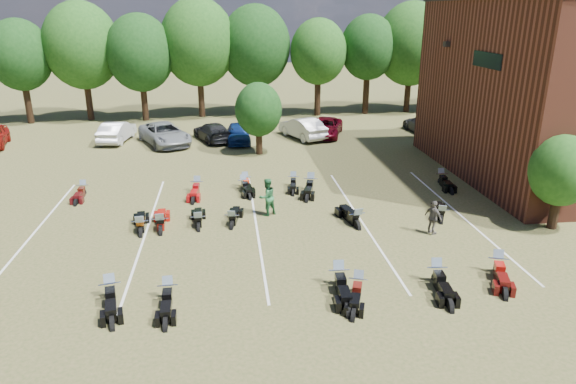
{
  "coord_description": "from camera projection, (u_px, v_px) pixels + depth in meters",
  "views": [
    {
      "loc": [
        -4.18,
        -19.09,
        9.49
      ],
      "look_at": [
        -1.38,
        4.0,
        1.2
      ],
      "focal_mm": 32.0,
      "sensor_mm": 36.0,
      "label": 1
    }
  ],
  "objects": [
    {
      "name": "motorcycle_15",
      "position": [
        198.0,
        192.0,
        28.21
      ],
      "size": [
        0.93,
        2.34,
        1.27
      ],
      "primitive_type": null,
      "rotation": [
        0.0,
        0.0,
        -0.09
      ],
      "color": "#980B0E",
      "rests_on": "ground"
    },
    {
      "name": "motorcycle_6",
      "position": [
        496.0,
        274.0,
        19.52
      ],
      "size": [
        1.49,
        2.5,
        1.33
      ],
      "primitive_type": null,
      "rotation": [
        0.0,
        0.0,
        -0.33
      ],
      "color": "#480B0A",
      "rests_on": "ground"
    },
    {
      "name": "motorcycle_18",
      "position": [
        293.0,
        186.0,
        29.23
      ],
      "size": [
        0.94,
        2.14,
        1.15
      ],
      "primitive_type": null,
      "rotation": [
        0.0,
        0.0,
        -0.14
      ],
      "color": "black",
      "rests_on": "ground"
    },
    {
      "name": "motorcycle_17",
      "position": [
        246.0,
        187.0,
        29.05
      ],
      "size": [
        0.9,
        2.24,
        1.21
      ],
      "primitive_type": null,
      "rotation": [
        0.0,
        0.0,
        0.1
      ],
      "color": "black",
      "rests_on": "ground"
    },
    {
      "name": "person_grey",
      "position": [
        433.0,
        218.0,
        22.74
      ],
      "size": [
        0.77,
        0.99,
        1.57
      ],
      "primitive_type": "imported",
      "rotation": [
        0.0,
        0.0,
        2.06
      ],
      "color": "#5E5850",
      "rests_on": "ground"
    },
    {
      "name": "car_3",
      "position": [
        212.0,
        132.0,
        39.21
      ],
      "size": [
        3.44,
        5.05,
        1.36
      ],
      "primitive_type": "imported",
      "rotation": [
        0.0,
        0.0,
        3.5
      ],
      "color": "black",
      "rests_on": "ground"
    },
    {
      "name": "motorcycle_5",
      "position": [
        358.0,
        294.0,
        18.16
      ],
      "size": [
        1.37,
        2.27,
        1.21
      ],
      "primitive_type": null,
      "rotation": [
        0.0,
        0.0,
        -0.34
      ],
      "color": "black",
      "rests_on": "ground"
    },
    {
      "name": "car_2",
      "position": [
        165.0,
        134.0,
        38.03
      ],
      "size": [
        4.73,
        6.26,
        1.58
      ],
      "primitive_type": "imported",
      "rotation": [
        0.0,
        0.0,
        0.43
      ],
      "color": "gray",
      "rests_on": "ground"
    },
    {
      "name": "motorcycle_3",
      "position": [
        338.0,
        286.0,
        18.64
      ],
      "size": [
        0.91,
        2.5,
        1.37
      ],
      "primitive_type": null,
      "rotation": [
        0.0,
        0.0,
        -0.05
      ],
      "color": "black",
      "rests_on": "ground"
    },
    {
      "name": "car_5",
      "position": [
        303.0,
        128.0,
        39.9
      ],
      "size": [
        3.41,
        5.14,
        1.6
      ],
      "primitive_type": "imported",
      "rotation": [
        0.0,
        0.0,
        3.53
      ],
      "color": "silver",
      "rests_on": "ground"
    },
    {
      "name": "motorcycle_7",
      "position": [
        161.0,
        233.0,
        23.09
      ],
      "size": [
        0.95,
        2.52,
        1.38
      ],
      "primitive_type": null,
      "rotation": [
        0.0,
        0.0,
        3.21
      ],
      "color": "#97110A",
      "rests_on": "ground"
    },
    {
      "name": "motorcycle_14",
      "position": [
        84.0,
        195.0,
        27.81
      ],
      "size": [
        0.69,
        2.08,
        1.16
      ],
      "primitive_type": null,
      "rotation": [
        0.0,
        0.0,
        -0.01
      ],
      "color": "#3E080C",
      "rests_on": "ground"
    },
    {
      "name": "motorcycle_0",
      "position": [
        112.0,
        300.0,
        17.78
      ],
      "size": [
        1.22,
        2.44,
        1.3
      ],
      "primitive_type": null,
      "rotation": [
        0.0,
        0.0,
        0.21
      ],
      "color": "black",
      "rests_on": "ground"
    },
    {
      "name": "car_1",
      "position": [
        117.0,
        131.0,
        38.9
      ],
      "size": [
        2.26,
        4.84,
        1.54
      ],
      "primitive_type": "imported",
      "rotation": [
        0.0,
        0.0,
        3.0
      ],
      "color": "#B7B8BB",
      "rests_on": "ground"
    },
    {
      "name": "person_green",
      "position": [
        267.0,
        197.0,
        24.82
      ],
      "size": [
        1.14,
        1.07,
        1.86
      ],
      "primitive_type": "imported",
      "rotation": [
        0.0,
        0.0,
        3.68
      ],
      "color": "#276939",
      "rests_on": "ground"
    },
    {
      "name": "tree_line",
      "position": [
        259.0,
        47.0,
        46.4
      ],
      "size": [
        56.0,
        6.0,
        9.79
      ],
      "color": "black",
      "rests_on": "ground"
    },
    {
      "name": "motorcycle_9",
      "position": [
        232.0,
        227.0,
        23.67
      ],
      "size": [
        1.07,
        2.29,
        1.23
      ],
      "primitive_type": null,
      "rotation": [
        0.0,
        0.0,
        2.97
      ],
      "color": "black",
      "rests_on": "ground"
    },
    {
      "name": "car_6",
      "position": [
        325.0,
        127.0,
        40.52
      ],
      "size": [
        3.85,
        5.56,
        1.41
      ],
      "primitive_type": "imported",
      "rotation": [
        0.0,
        0.0,
        -0.33
      ],
      "color": "#510411",
      "rests_on": "ground"
    },
    {
      "name": "car_4",
      "position": [
        239.0,
        133.0,
        38.58
      ],
      "size": [
        1.72,
        4.27,
        1.45
      ],
      "primitive_type": "imported",
      "rotation": [
        0.0,
        0.0,
        -0.0
      ],
      "color": "navy",
      "rests_on": "ground"
    },
    {
      "name": "motorcycle_20",
      "position": [
        441.0,
        184.0,
        29.59
      ],
      "size": [
        0.86,
        2.31,
        1.27
      ],
      "primitive_type": null,
      "rotation": [
        0.0,
        0.0,
        -0.06
      ],
      "color": "black",
      "rests_on": "ground"
    },
    {
      "name": "young_tree_near_building",
      "position": [
        562.0,
        171.0,
        22.71
      ],
      "size": [
        2.8,
        2.8,
        4.16
      ],
      "color": "black",
      "rests_on": "ground"
    },
    {
      "name": "parking_lines",
      "position": [
        256.0,
        225.0,
        23.97
      ],
      "size": [
        20.1,
        14.0,
        0.01
      ],
      "color": "silver",
      "rests_on": "ground"
    },
    {
      "name": "motorcycle_10",
      "position": [
        199.0,
        229.0,
        23.45
      ],
      "size": [
        0.83,
        2.3,
        1.26
      ],
      "primitive_type": null,
      "rotation": [
        0.0,
        0.0,
        3.19
      ],
      "color": "black",
      "rests_on": "ground"
    },
    {
      "name": "motorcycle_11",
      "position": [
        357.0,
        228.0,
        23.64
      ],
      "size": [
        1.22,
        2.6,
        1.39
      ],
      "primitive_type": null,
      "rotation": [
        0.0,
        0.0,
        3.32
      ],
      "color": "black",
      "rests_on": "ground"
    },
    {
      "name": "motorcycle_12",
      "position": [
        441.0,
        222.0,
        24.29
      ],
      "size": [
        1.32,
        2.34,
        1.24
      ],
      "primitive_type": null,
      "rotation": [
        0.0,
        0.0,
        2.85
      ],
      "color": "black",
      "rests_on": "ground"
    },
    {
      "name": "motorcycle_8",
      "position": [
        141.0,
        235.0,
        22.89
      ],
      "size": [
        1.03,
        2.46,
        1.33
      ],
      "primitive_type": null,
      "rotation": [
        0.0,
        0.0,
        3.26
      ],
      "color": "black",
      "rests_on": "ground"
    },
    {
      "name": "ground",
      "position": [
        332.0,
        249.0,
        21.51
      ],
      "size": [
        160.0,
        160.0,
        0.0
      ],
      "primitive_type": "plane",
      "color": "brown",
      "rests_on": "ground"
    },
    {
      "name": "motorcycle_4",
      "position": [
        435.0,
        283.0,
        18.86
      ],
      "size": [
        1.04,
        2.47,
        1.33
      ],
      "primitive_type": null,
      "rotation": [
        0.0,
        0.0,
        -0.12
      ],
      "color": "black",
      "rests_on": "ground"
    },
    {
      "name": "young_tree_midfield",
      "position": [
        258.0,
        110.0,
        34.74
      ],
      "size": [
        3.2,
        3.2,
        4.7
      ],
      "color": "black",
      "rests_on": "ground"
    },
    {
      "name": "motorcycle_1",
      "position": [
        169.0,
        301.0,
        17.72
      ],
      "size": [
        0.79,
        2.24,
        1.24
      ],
      "primitive_type": null,
      "rotation": [
        0.0,
        0.0,
        0.04
      ],
      "color": "black",
      "rests_on": "ground"
    },
    {
      "name": "motorcycle_16",
      "position": [
        244.0,
        190.0,
        28.64
      ],
      "size": [
        1.01,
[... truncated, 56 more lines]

